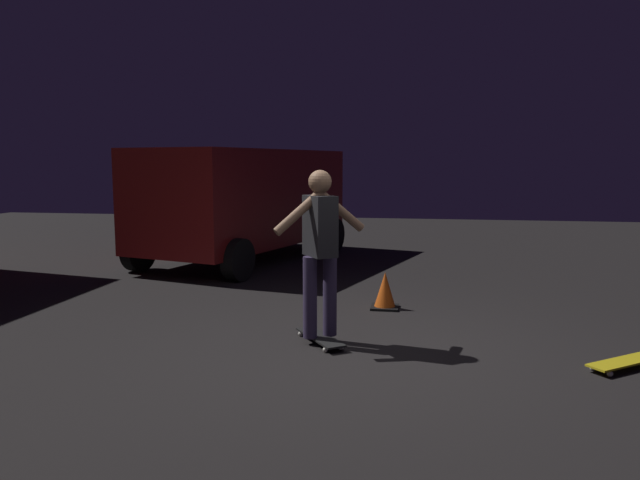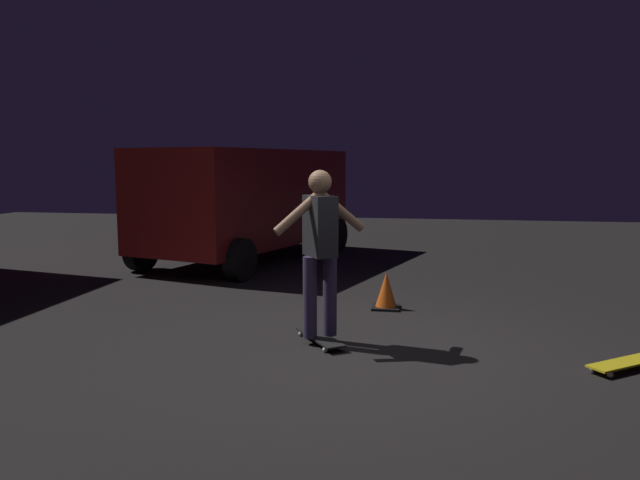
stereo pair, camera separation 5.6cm
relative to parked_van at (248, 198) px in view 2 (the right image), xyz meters
name	(u,v)px [view 2 (the right image)]	position (x,y,z in m)	size (l,w,h in m)	color
ground_plane	(350,352)	(-5.18, -2.58, -1.16)	(28.00, 28.00, 0.00)	black
parked_van	(248,198)	(0.00, 0.00, 0.00)	(4.95, 3.27, 2.03)	maroon
skateboard_ridden	(320,338)	(-4.92, -2.24, -1.11)	(0.75, 0.61, 0.07)	black
skateboard_spare	(625,363)	(-5.21, -5.03, -1.11)	(0.63, 0.74, 0.07)	gold
skater	(320,241)	(-4.92, -2.24, -0.12)	(0.64, 0.86, 1.67)	#382D4C
traffic_cone	(386,292)	(-3.35, -2.79, -0.95)	(0.34, 0.34, 0.46)	black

